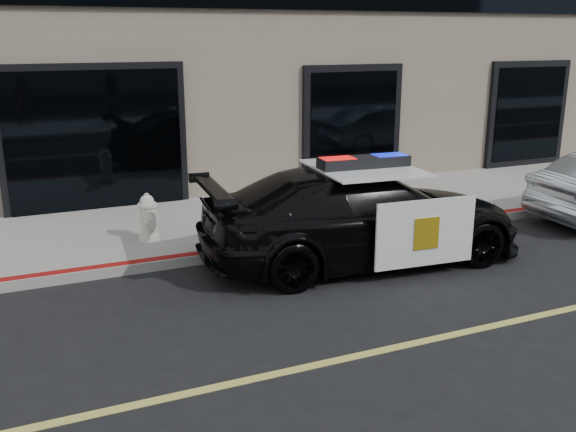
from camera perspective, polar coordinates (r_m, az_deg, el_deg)
name	(u,v)px	position (r m, az deg, el deg)	size (l,w,h in m)	color
ground	(296,370)	(6.88, 0.68, -13.52)	(120.00, 120.00, 0.00)	black
sidewalk_n	(173,229)	(11.48, -10.15, -1.10)	(60.00, 3.50, 0.15)	gray
police_car	(362,215)	(9.80, 6.63, 0.11)	(2.79, 5.30, 1.63)	black
fire_hydrant	(148,218)	(10.60, -12.34, -0.19)	(0.35, 0.48, 0.77)	silver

